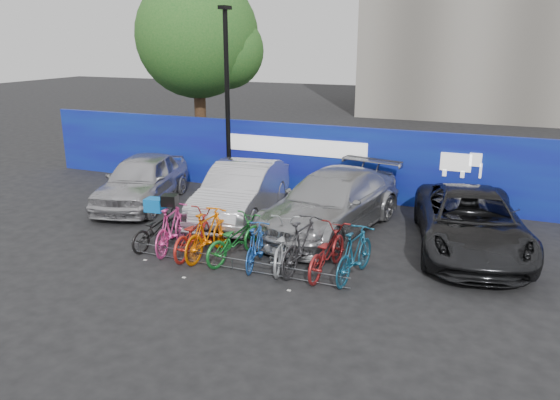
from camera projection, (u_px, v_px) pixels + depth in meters
The scene contains 21 objects.
ground at pixel (244, 260), 13.09m from camera, with size 100.00×100.00×0.00m, color black.
hoarding at pixel (323, 161), 18.05m from camera, with size 22.00×0.18×2.40m.
tree at pixel (203, 39), 23.03m from camera, with size 5.40×5.20×7.80m.
lamppost at pixel (227, 96), 18.11m from camera, with size 0.25×0.50×6.11m.
bike_rack at pixel (232, 263), 12.51m from camera, with size 5.60×0.03×0.30m.
car_0 at pixel (142, 180), 17.31m from camera, with size 1.88×4.68×1.60m, color #B4B3B8.
car_1 at pixel (241, 191), 16.01m from camera, with size 1.70×4.88×1.61m, color silver.
car_2 at pixel (331, 202), 14.94m from camera, with size 2.25×5.54×1.61m, color #9D9EA1.
car_3 at pixel (470, 222), 13.52m from camera, with size 2.47×5.37×1.49m, color black.
bike_0 at pixel (157, 229), 13.86m from camera, with size 0.63×1.80×0.94m, color black.
bike_1 at pixel (171, 228), 13.58m from camera, with size 0.55×1.95×1.17m, color #E43C92.
bike_2 at pixel (194, 233), 13.36m from camera, with size 0.71×2.03×1.06m, color #B1221B.
bike_3 at pixel (208, 234), 13.15m from camera, with size 0.56×1.97×1.18m, color orange.
bike_4 at pixel (235, 239), 12.99m from camera, with size 0.70×2.00×1.05m, color #187128.
bike_5 at pixel (256, 246), 12.63m from camera, with size 0.48×1.69×1.01m, color #1C4DA0.
bike_6 at pixel (282, 244), 12.63m from camera, with size 0.71×2.03×1.07m, color #94979A.
bike_7 at pixel (303, 244), 12.41m from camera, with size 0.58×2.05×1.23m, color #2B2A2D.
bike_8 at pixel (327, 251), 12.23m from camera, with size 0.71×2.05×1.08m, color maroon.
bike_9 at pixel (355, 254), 11.95m from camera, with size 0.55×1.93×1.16m, color navy.
cargo_crate at pixel (155, 205), 13.68m from camera, with size 0.46×0.35×0.33m, color #0A5EB4.
cargo_topcase at pixel (170, 200), 13.37m from camera, with size 0.36×0.32×0.27m, color black.
Camera 1 is at (5.45, -10.87, 5.13)m, focal length 35.00 mm.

